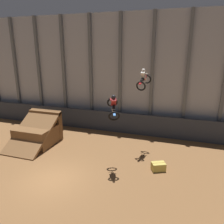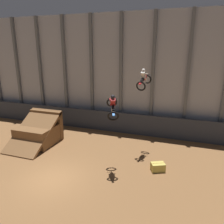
# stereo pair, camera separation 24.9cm
# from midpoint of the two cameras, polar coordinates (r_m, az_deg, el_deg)

# --- Properties ---
(ground_plane) EXTENTS (60.00, 60.00, 0.00)m
(ground_plane) POSITION_cam_midpoint_polar(r_m,az_deg,el_deg) (14.98, -14.90, -16.57)
(ground_plane) COLOR brown
(arena_back_wall) EXTENTS (32.00, 0.40, 11.20)m
(arena_back_wall) POSITION_cam_midpoint_polar(r_m,az_deg,el_deg) (21.81, -1.11, 9.95)
(arena_back_wall) COLOR #A3A8B2
(arena_back_wall) RESTS_ON ground_plane
(lower_barrier) EXTENTS (31.36, 0.20, 2.03)m
(lower_barrier) POSITION_cam_midpoint_polar(r_m,az_deg,el_deg) (21.95, -1.86, -2.29)
(lower_barrier) COLOR #2D333D
(lower_barrier) RESTS_ON ground_plane
(dirt_ramp) EXTENTS (3.11, 4.44, 2.77)m
(dirt_ramp) POSITION_cam_midpoint_polar(r_m,az_deg,el_deg) (20.22, -18.06, -4.95)
(dirt_ramp) COLOR brown
(dirt_ramp) RESTS_ON ground_plane
(rider_bike_left_air) EXTENTS (1.32, 1.88, 1.68)m
(rider_bike_left_air) POSITION_cam_midpoint_polar(r_m,az_deg,el_deg) (13.89, 0.67, 1.49)
(rider_bike_left_air) COLOR black
(rider_bike_right_air) EXTENTS (0.94, 1.88, 1.61)m
(rider_bike_right_air) POSITION_cam_midpoint_polar(r_m,az_deg,el_deg) (16.56, 8.74, 8.32)
(rider_bike_right_air) COLOR black
(hay_bale_trackside) EXTENTS (1.07, 0.93, 0.57)m
(hay_bale_trackside) POSITION_cam_midpoint_polar(r_m,az_deg,el_deg) (15.55, 12.35, -13.86)
(hay_bale_trackside) COLOR #CCB751
(hay_bale_trackside) RESTS_ON ground_plane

